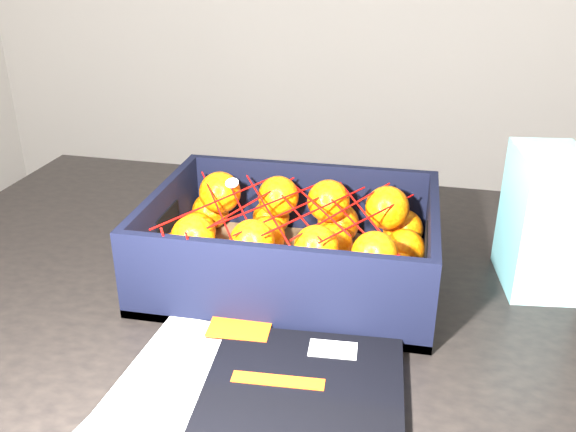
% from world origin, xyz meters
% --- Properties ---
extents(table, '(1.22, 0.83, 0.75)m').
position_xyz_m(table, '(0.02, -0.19, 0.65)').
color(table, black).
rests_on(table, ground).
extents(magazine_stack, '(0.34, 0.32, 0.02)m').
position_xyz_m(magazine_stack, '(0.03, -0.48, 0.76)').
color(magazine_stack, beige).
rests_on(magazine_stack, table).
extents(produce_crate, '(0.39, 0.29, 0.12)m').
position_xyz_m(produce_crate, '(0.03, -0.19, 0.79)').
color(produce_crate, brown).
rests_on(produce_crate, table).
extents(clementine_heap, '(0.37, 0.27, 0.11)m').
position_xyz_m(clementine_heap, '(0.03, -0.19, 0.81)').
color(clementine_heap, '#FF6905').
rests_on(clementine_heap, produce_crate).
extents(mesh_net, '(0.32, 0.26, 0.09)m').
position_xyz_m(mesh_net, '(0.03, -0.20, 0.86)').
color(mesh_net, '#C20907').
rests_on(mesh_net, clementine_heap).
extents(retail_carton, '(0.10, 0.14, 0.19)m').
position_xyz_m(retail_carton, '(0.37, -0.14, 0.85)').
color(retail_carton, white).
rests_on(retail_carton, table).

